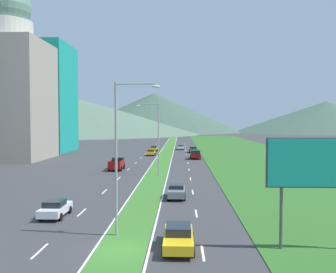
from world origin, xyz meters
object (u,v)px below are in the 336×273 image
pickup_truck_1 (195,154)px  car_4 (193,150)px  car_0 (176,191)px  billboard_roadside (315,167)px  street_lamp_mid (156,134)px  car_1 (154,148)px  car_6 (181,147)px  street_lamp_near (120,149)px  car_2 (178,237)px  car_3 (151,152)px  pickup_truck_0 (117,164)px  car_5 (55,208)px

pickup_truck_1 → car_4: bearing=179.9°
car_0 → car_4: 57.45m
billboard_roadside → car_0: bearing=119.7°
street_lamp_mid → pickup_truck_1: size_ratio=2.00×
car_0 → pickup_truck_1: pickup_truck_1 is taller
street_lamp_mid → car_4: bearing=80.6°
car_1 → car_6: bearing=-52.6°
street_lamp_near → car_1: size_ratio=2.44×
car_2 → car_3: car_2 is taller
car_4 → pickup_truck_0: (-13.86, -34.47, 0.19)m
car_2 → pickup_truck_0: 39.85m
car_3 → car_6: (6.98, 18.35, -0.01)m
car_0 → car_6: car_0 is taller
street_lamp_mid → car_1: (-3.64, 45.40, -5.43)m
car_1 → pickup_truck_1: (10.44, -20.46, 0.25)m
car_4 → pickup_truck_1: bearing=-0.1°
car_2 → pickup_truck_1: bearing=176.7°
car_2 → pickup_truck_0: (-10.56, 38.43, 0.24)m
car_4 → pickup_truck_1: size_ratio=0.89×
pickup_truck_1 → car_1: bearing=-153.0°
street_lamp_near → car_3: street_lamp_near is taller
car_2 → car_4: car_4 is taller
street_lamp_mid → car_2: (3.55, -31.79, -5.42)m
pickup_truck_0 → car_0: bearing=-155.9°
street_lamp_mid → car_5: street_lamp_mid is taller
billboard_roadside → pickup_truck_1: bearing=95.3°
car_1 → car_4: size_ratio=0.93×
billboard_roadside → car_0: (-8.90, 15.61, -4.54)m
car_6 → pickup_truck_0: pickup_truck_0 is taller
billboard_roadside → car_6: 83.33m
car_0 → car_4: bearing=176.4°
car_2 → car_4: (3.30, 72.90, 0.05)m
car_0 → pickup_truck_1: bearing=175.0°
billboard_roadside → car_4: (-5.27, 72.94, -4.50)m
billboard_roadside → pickup_truck_0: bearing=116.4°
car_0 → car_5: size_ratio=0.99×
car_1 → pickup_truck_0: (-3.38, -38.76, 0.25)m
car_1 → pickup_truck_0: bearing=175.0°
car_5 → billboard_roadside: bearing=-111.5°
car_4 → pickup_truck_0: size_ratio=0.89×
car_4 → car_5: (-13.83, -65.42, -0.05)m
street_lamp_mid → pickup_truck_1: bearing=74.7°
billboard_roadside → car_1: bearing=101.5°
car_4 → car_6: 10.34m
car_5 → pickup_truck_0: pickup_truck_0 is taller
car_3 → car_6: 19.63m
car_4 → car_0: bearing=-3.6°
street_lamp_mid → billboard_roadside: bearing=-69.2°
car_4 → pickup_truck_1: (-0.04, -16.17, 0.19)m
car_1 → car_6: (7.23, 5.53, -0.03)m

